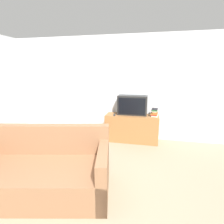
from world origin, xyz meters
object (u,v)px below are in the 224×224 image
couch (42,172)px  remote_on_stand (114,115)px  tv_stand (132,128)px  book_stack (154,113)px  television (132,105)px

couch → remote_on_stand: bearing=59.8°
tv_stand → book_stack: size_ratio=5.62×
remote_on_stand → couch: bearing=-108.1°
tv_stand → television: bearing=94.7°
tv_stand → television: (-0.01, 0.07, 0.57)m
television → remote_on_stand: (-0.42, -0.17, -0.23)m
couch → book_stack: bearing=41.1°
television → book_stack: size_ratio=3.12×
couch → remote_on_stand: (0.67, 2.05, 0.40)m
couch → television: bearing=51.8°
television → remote_on_stand: size_ratio=3.98×
couch → book_stack: couch is taller
couch → tv_stand: bearing=51.0°
book_stack → couch: bearing=-126.8°
book_stack → remote_on_stand: book_stack is taller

